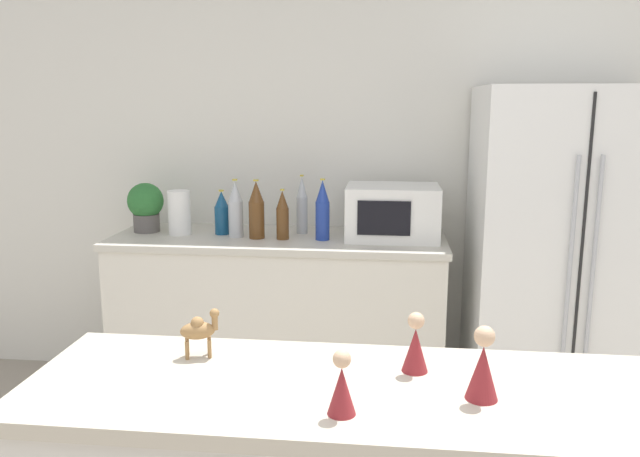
{
  "coord_description": "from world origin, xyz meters",
  "views": [
    {
      "loc": [
        0.06,
        -0.82,
        1.63
      ],
      "look_at": [
        -0.19,
        1.42,
        1.17
      ],
      "focal_mm": 35.0,
      "sensor_mm": 36.0,
      "label": 1
    }
  ],
  "objects_px": {
    "back_bottle_3": "(236,209)",
    "camel_figurine": "(199,329)",
    "refrigerator": "(559,259)",
    "back_bottle_4": "(323,211)",
    "back_bottle_1": "(256,210)",
    "back_bottle_2": "(302,206)",
    "back_bottle_5": "(283,215)",
    "potted_plant": "(146,205)",
    "back_bottle_0": "(222,213)",
    "microwave": "(393,212)",
    "paper_towel_roll": "(179,213)",
    "wise_man_figurine_crimson": "(415,346)",
    "wise_man_figurine_purple": "(342,387)",
    "wise_man_figurine_blue": "(483,368)"
  },
  "relations": [
    {
      "from": "potted_plant",
      "to": "back_bottle_3",
      "type": "relative_size",
      "value": 0.87
    },
    {
      "from": "wise_man_figurine_purple",
      "to": "back_bottle_5",
      "type": "bearing_deg",
      "value": 103.06
    },
    {
      "from": "microwave",
      "to": "back_bottle_0",
      "type": "distance_m",
      "value": 0.92
    },
    {
      "from": "paper_towel_roll",
      "to": "back_bottle_3",
      "type": "distance_m",
      "value": 0.32
    },
    {
      "from": "back_bottle_0",
      "to": "back_bottle_4",
      "type": "bearing_deg",
      "value": -8.18
    },
    {
      "from": "wise_man_figurine_crimson",
      "to": "back_bottle_3",
      "type": "bearing_deg",
      "value": 115.75
    },
    {
      "from": "back_bottle_3",
      "to": "wise_man_figurine_blue",
      "type": "relative_size",
      "value": 1.93
    },
    {
      "from": "back_bottle_3",
      "to": "wise_man_figurine_crimson",
      "type": "bearing_deg",
      "value": -64.25
    },
    {
      "from": "potted_plant",
      "to": "paper_towel_roll",
      "type": "relative_size",
      "value": 1.14
    },
    {
      "from": "paper_towel_roll",
      "to": "back_bottle_3",
      "type": "xyz_separation_m",
      "value": [
        0.32,
        -0.03,
        0.03
      ]
    },
    {
      "from": "back_bottle_3",
      "to": "back_bottle_5",
      "type": "xyz_separation_m",
      "value": [
        0.26,
        -0.03,
        -0.02
      ]
    },
    {
      "from": "refrigerator",
      "to": "back_bottle_4",
      "type": "relative_size",
      "value": 5.31
    },
    {
      "from": "potted_plant",
      "to": "wise_man_figurine_crimson",
      "type": "xyz_separation_m",
      "value": [
        1.4,
        -1.9,
        0.01
      ]
    },
    {
      "from": "back_bottle_3",
      "to": "wise_man_figurine_purple",
      "type": "distance_m",
      "value": 2.16
    },
    {
      "from": "back_bottle_1",
      "to": "back_bottle_2",
      "type": "bearing_deg",
      "value": 34.42
    },
    {
      "from": "back_bottle_0",
      "to": "wise_man_figurine_crimson",
      "type": "xyz_separation_m",
      "value": [
        0.97,
        -1.88,
        0.04
      ]
    },
    {
      "from": "wise_man_figurine_purple",
      "to": "back_bottle_3",
      "type": "bearing_deg",
      "value": 109.54
    },
    {
      "from": "wise_man_figurine_crimson",
      "to": "wise_man_figurine_purple",
      "type": "bearing_deg",
      "value": -124.69
    },
    {
      "from": "refrigerator",
      "to": "wise_man_figurine_blue",
      "type": "distance_m",
      "value": 2.04
    },
    {
      "from": "paper_towel_roll",
      "to": "back_bottle_1",
      "type": "distance_m",
      "value": 0.44
    },
    {
      "from": "potted_plant",
      "to": "wise_man_figurine_purple",
      "type": "height_order",
      "value": "potted_plant"
    },
    {
      "from": "back_bottle_5",
      "to": "wise_man_figurine_purple",
      "type": "relative_size",
      "value": 1.95
    },
    {
      "from": "back_bottle_1",
      "to": "back_bottle_4",
      "type": "distance_m",
      "value": 0.35
    },
    {
      "from": "back_bottle_3",
      "to": "camel_figurine",
      "type": "bearing_deg",
      "value": -78.75
    },
    {
      "from": "refrigerator",
      "to": "back_bottle_0",
      "type": "xyz_separation_m",
      "value": [
        -1.76,
        0.08,
        0.18
      ]
    },
    {
      "from": "refrigerator",
      "to": "back_bottle_3",
      "type": "bearing_deg",
      "value": 179.2
    },
    {
      "from": "microwave",
      "to": "wise_man_figurine_blue",
      "type": "distance_m",
      "value": 2.01
    },
    {
      "from": "paper_towel_roll",
      "to": "back_bottle_2",
      "type": "relative_size",
      "value": 0.74
    },
    {
      "from": "microwave",
      "to": "back_bottle_2",
      "type": "relative_size",
      "value": 1.49
    },
    {
      "from": "potted_plant",
      "to": "back_bottle_5",
      "type": "relative_size",
      "value": 1.02
    },
    {
      "from": "potted_plant",
      "to": "back_bottle_0",
      "type": "xyz_separation_m",
      "value": [
        0.43,
        -0.02,
        -0.03
      ]
    },
    {
      "from": "back_bottle_1",
      "to": "wise_man_figurine_purple",
      "type": "relative_size",
      "value": 2.29
    },
    {
      "from": "refrigerator",
      "to": "back_bottle_3",
      "type": "height_order",
      "value": "refrigerator"
    },
    {
      "from": "refrigerator",
      "to": "wise_man_figurine_purple",
      "type": "xyz_separation_m",
      "value": [
        -0.95,
        -2.01,
        0.22
      ]
    },
    {
      "from": "refrigerator",
      "to": "microwave",
      "type": "distance_m",
      "value": 0.87
    },
    {
      "from": "refrigerator",
      "to": "microwave",
      "type": "xyz_separation_m",
      "value": [
        -0.84,
        0.08,
        0.21
      ]
    },
    {
      "from": "back_bottle_5",
      "to": "wise_man_figurine_crimson",
      "type": "height_order",
      "value": "back_bottle_5"
    },
    {
      "from": "paper_towel_roll",
      "to": "wise_man_figurine_crimson",
      "type": "bearing_deg",
      "value": -57.08
    },
    {
      "from": "back_bottle_1",
      "to": "back_bottle_5",
      "type": "height_order",
      "value": "back_bottle_1"
    },
    {
      "from": "camel_figurine",
      "to": "back_bottle_4",
      "type": "bearing_deg",
      "value": 86.44
    },
    {
      "from": "back_bottle_0",
      "to": "back_bottle_1",
      "type": "bearing_deg",
      "value": -21.24
    },
    {
      "from": "paper_towel_roll",
      "to": "wise_man_figurine_purple",
      "type": "xyz_separation_m",
      "value": [
        1.04,
        -2.07,
        0.03
      ]
    },
    {
      "from": "back_bottle_4",
      "to": "back_bottle_2",
      "type": "bearing_deg",
      "value": 130.8
    },
    {
      "from": "back_bottle_2",
      "to": "back_bottle_1",
      "type": "bearing_deg",
      "value": -145.58
    },
    {
      "from": "back_bottle_1",
      "to": "back_bottle_2",
      "type": "distance_m",
      "value": 0.27
    },
    {
      "from": "paper_towel_roll",
      "to": "back_bottle_5",
      "type": "relative_size",
      "value": 0.9
    },
    {
      "from": "potted_plant",
      "to": "back_bottle_2",
      "type": "bearing_deg",
      "value": 3.37
    },
    {
      "from": "refrigerator",
      "to": "wise_man_figurine_blue",
      "type": "bearing_deg",
      "value": -108.93
    },
    {
      "from": "potted_plant",
      "to": "microwave",
      "type": "xyz_separation_m",
      "value": [
        1.35,
        -0.02,
        -0.01
      ]
    },
    {
      "from": "wise_man_figurine_purple",
      "to": "back_bottle_0",
      "type": "bearing_deg",
      "value": 111.23
    }
  ]
}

